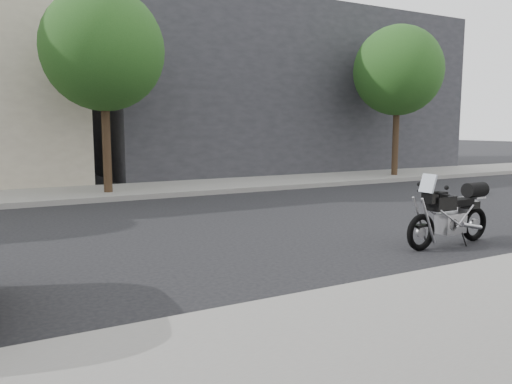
% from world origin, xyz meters
% --- Properties ---
extents(ground, '(120.00, 120.00, 0.00)m').
position_xyz_m(ground, '(0.00, 0.00, 0.00)').
color(ground, black).
rests_on(ground, ground).
extents(far_sidewalk, '(44.00, 3.00, 0.15)m').
position_xyz_m(far_sidewalk, '(0.00, -6.50, 0.07)').
color(far_sidewalk, gray).
rests_on(far_sidewalk, ground).
extents(far_building_dark, '(16.00, 11.00, 7.00)m').
position_xyz_m(far_building_dark, '(-7.00, -13.50, 3.50)').
color(far_building_dark, '#2B2B31').
rests_on(far_building_dark, ground).
extents(street_tree_left, '(3.40, 3.40, 5.70)m').
position_xyz_m(street_tree_left, '(-9.00, -6.00, 4.14)').
color(street_tree_left, '#3C2B1B').
rests_on(street_tree_left, far_sidewalk).
extents(street_tree_mid, '(3.40, 3.40, 5.70)m').
position_xyz_m(street_tree_mid, '(2.00, -6.00, 4.14)').
color(street_tree_mid, '#3C2B1B').
rests_on(street_tree_mid, far_sidewalk).
extents(motorcycle, '(1.99, 0.70, 1.26)m').
position_xyz_m(motorcycle, '(-1.99, 2.75, 0.54)').
color(motorcycle, black).
rests_on(motorcycle, ground).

